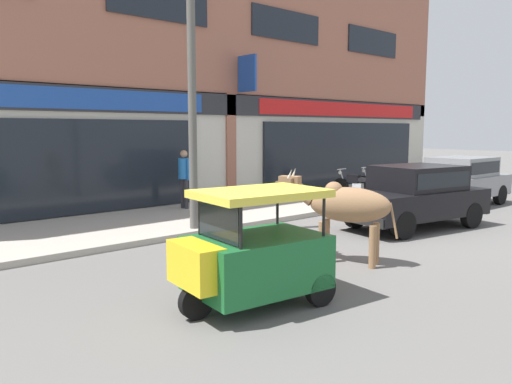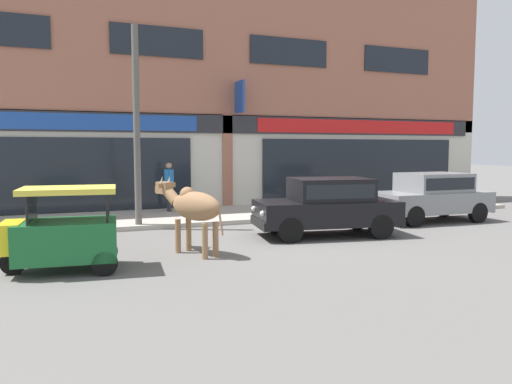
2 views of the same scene
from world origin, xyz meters
TOP-DOWN VIEW (x-y plane):
  - ground_plane at (0.00, 0.00)m, footprint 90.00×90.00m
  - sidewalk at (0.00, 4.03)m, footprint 19.00×3.67m
  - shop_building at (0.00, 6.13)m, footprint 23.00×1.40m
  - cow at (-3.14, -1.20)m, footprint 1.16×2.00m
  - car_0 at (4.73, 0.65)m, footprint 3.64×1.67m
  - car_1 at (0.57, -0.34)m, footprint 3.78×2.15m
  - auto_rickshaw at (-5.69, -1.75)m, footprint 2.05×1.34m
  - motorcycle_0 at (3.22, 3.34)m, footprint 0.52×1.81m
  - motorcycle_1 at (4.44, 3.28)m, footprint 0.58×1.80m
  - pedestrian at (-2.32, 4.98)m, footprint 0.32×0.50m
  - utility_pole at (-3.70, 2.50)m, footprint 0.18×0.18m

SIDE VIEW (x-z plane):
  - ground_plane at x=0.00m, z-range 0.00..0.00m
  - sidewalk at x=0.00m, z-range 0.00..0.13m
  - motorcycle_0 at x=3.22m, z-range 0.08..0.95m
  - motorcycle_1 at x=4.44m, z-range 0.08..0.95m
  - auto_rickshaw at x=-5.69m, z-range -0.10..1.42m
  - car_0 at x=4.73m, z-range 0.08..1.54m
  - car_1 at x=0.57m, z-range 0.08..1.54m
  - cow at x=-3.14m, z-range 0.20..1.81m
  - pedestrian at x=-2.32m, z-range 0.31..1.91m
  - utility_pole at x=-3.70m, z-range 0.13..5.47m
  - shop_building at x=0.00m, z-range -0.21..9.41m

